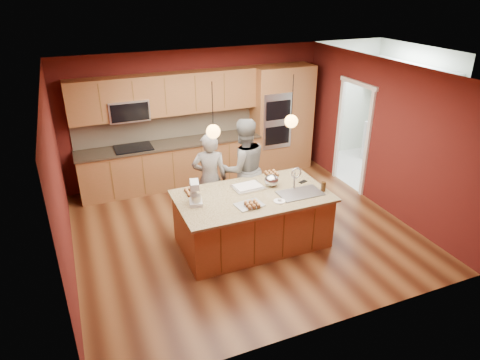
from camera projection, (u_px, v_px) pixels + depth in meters
name	position (u px, v px, depth m)	size (l,w,h in m)	color
floor	(242.00, 229.00, 7.41)	(5.50, 5.50, 0.00)	#462211
ceiling	(243.00, 72.00, 6.26)	(5.50, 5.50, 0.00)	white
wall_back	(196.00, 116.00, 8.93)	(5.50, 5.50, 0.00)	#541714
wall_front	(330.00, 236.00, 4.75)	(5.50, 5.50, 0.00)	#541714
wall_left	(59.00, 186.00, 5.89)	(5.00, 5.00, 0.00)	#541714
wall_right	(381.00, 136.00, 7.79)	(5.00, 5.00, 0.00)	#541714
cabinet_run	(169.00, 140.00, 8.63)	(3.74, 0.64, 2.30)	olive
oven_column	(281.00, 119.00, 9.39)	(1.30, 0.62, 2.30)	olive
doorway_trim	(352.00, 138.00, 8.58)	(0.08, 1.11, 2.20)	white
laundry_room	(409.00, 82.00, 9.09)	(2.60, 2.70, 2.70)	beige
pendant_left	(213.00, 131.00, 5.98)	(0.20, 0.20, 0.80)	black
pendant_right	(291.00, 121.00, 6.41)	(0.20, 0.20, 0.80)	black
island	(253.00, 219.00, 6.86)	(2.39, 1.34, 1.26)	olive
person_left	(210.00, 179.00, 7.33)	(0.60, 0.40, 1.65)	black
person_right	(243.00, 169.00, 7.51)	(0.89, 0.69, 1.83)	gray
stand_mixer	(195.00, 194.00, 6.35)	(0.24, 0.30, 0.36)	silver
sheet_cake	(248.00, 187.00, 6.88)	(0.50, 0.39, 0.05)	white
cooling_rack	(249.00, 205.00, 6.36)	(0.40, 0.29, 0.02)	#B1B3B9
mixing_bowl	(272.00, 180.00, 6.94)	(0.24, 0.24, 0.20)	silver
plate	(279.00, 201.00, 6.47)	(0.18, 0.18, 0.01)	white
tumbler	(323.00, 187.00, 6.77)	(0.08, 0.08, 0.15)	#34200D
phone	(303.00, 182.00, 7.10)	(0.14, 0.08, 0.01)	black
cupcakes_left	(190.00, 192.00, 6.70)	(0.14, 0.28, 0.06)	tan
cupcakes_rack	(252.00, 204.00, 6.29)	(0.22, 0.22, 0.07)	tan
cupcakes_right	(271.00, 173.00, 7.33)	(0.22, 0.22, 0.07)	tan
washer	(403.00, 154.00, 9.43)	(0.55, 0.56, 0.88)	silver
dryer	(381.00, 142.00, 10.02)	(0.58, 0.60, 0.93)	silver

